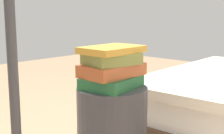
% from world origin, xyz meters
% --- Properties ---
extents(book_forest, '(0.29, 0.25, 0.05)m').
position_xyz_m(book_forest, '(0.01, 0.01, 0.56)').
color(book_forest, '#1E512D').
rests_on(book_forest, side_table).
extents(book_rust, '(0.30, 0.20, 0.06)m').
position_xyz_m(book_rust, '(-0.00, 0.00, 0.62)').
color(book_rust, '#994723').
rests_on(book_rust, book_forest).
extents(book_olive, '(0.26, 0.22, 0.05)m').
position_xyz_m(book_olive, '(0.01, 0.01, 0.67)').
color(book_olive, olive).
rests_on(book_olive, book_rust).
extents(book_ochre, '(0.29, 0.20, 0.03)m').
position_xyz_m(book_ochre, '(-0.00, -0.00, 0.72)').
color(book_ochre, '#B7842D').
rests_on(book_ochre, book_olive).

